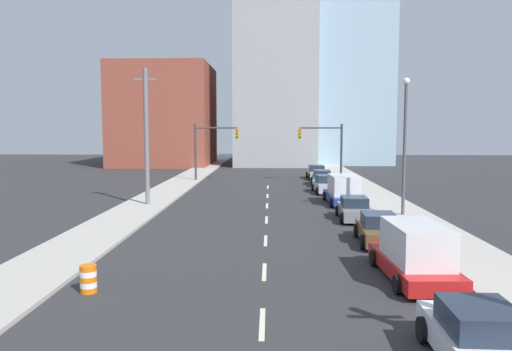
# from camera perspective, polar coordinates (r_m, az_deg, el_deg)

# --- Properties ---
(sidewalk_left) EXTENTS (3.48, 100.72, 0.15)m
(sidewalk_left) POSITION_cam_1_polar(r_m,az_deg,el_deg) (56.06, -7.64, -0.25)
(sidewalk_left) COLOR #ADA89E
(sidewalk_left) RESTS_ON ground
(sidewalk_right) EXTENTS (3.48, 100.72, 0.15)m
(sidewalk_right) POSITION_cam_1_polar(r_m,az_deg,el_deg) (55.99, 10.46, -0.30)
(sidewalk_right) COLOR #ADA89E
(sidewalk_right) RESTS_ON ground
(lane_stripe_at_9m) EXTENTS (0.16, 2.40, 0.01)m
(lane_stripe_at_9m) POSITION_cam_1_polar(r_m,az_deg,el_deg) (14.90, 0.71, -16.54)
(lane_stripe_at_9m) COLOR beige
(lane_stripe_at_9m) RESTS_ON ground
(lane_stripe_at_14m) EXTENTS (0.16, 2.40, 0.01)m
(lane_stripe_at_14m) POSITION_cam_1_polar(r_m,az_deg,el_deg) (19.80, 0.96, -10.92)
(lane_stripe_at_14m) COLOR beige
(lane_stripe_at_14m) RESTS_ON ground
(lane_stripe_at_20m) EXTENTS (0.16, 2.40, 0.01)m
(lane_stripe_at_20m) POSITION_cam_1_polar(r_m,az_deg,el_deg) (25.03, 1.11, -7.44)
(lane_stripe_at_20m) COLOR beige
(lane_stripe_at_20m) RESTS_ON ground
(lane_stripe_at_25m) EXTENTS (0.16, 2.40, 0.01)m
(lane_stripe_at_25m) POSITION_cam_1_polar(r_m,az_deg,el_deg) (30.56, 1.21, -5.08)
(lane_stripe_at_25m) COLOR beige
(lane_stripe_at_25m) RESTS_ON ground
(lane_stripe_at_31m) EXTENTS (0.16, 2.40, 0.01)m
(lane_stripe_at_31m) POSITION_cam_1_polar(r_m,az_deg,el_deg) (36.04, 1.27, -3.47)
(lane_stripe_at_31m) COLOR beige
(lane_stripe_at_31m) RESTS_ON ground
(lane_stripe_at_36m) EXTENTS (0.16, 2.40, 0.01)m
(lane_stripe_at_36m) POSITION_cam_1_polar(r_m,az_deg,el_deg) (41.23, 1.32, -2.34)
(lane_stripe_at_36m) COLOR beige
(lane_stripe_at_36m) RESTS_ON ground
(lane_stripe_at_42m) EXTENTS (0.16, 2.40, 0.01)m
(lane_stripe_at_42m) POSITION_cam_1_polar(r_m,az_deg,el_deg) (47.43, 1.36, -1.32)
(lane_stripe_at_42m) COLOR beige
(lane_stripe_at_42m) RESTS_ON ground
(building_brick_left) EXTENTS (14.00, 16.00, 14.97)m
(building_brick_left) POSITION_cam_1_polar(r_m,az_deg,el_deg) (77.50, -10.35, 6.75)
(building_brick_left) COLOR brown
(building_brick_left) RESTS_ON ground
(building_office_center) EXTENTS (12.00, 20.00, 30.93)m
(building_office_center) POSITION_cam_1_polar(r_m,az_deg,el_deg) (80.42, 2.18, 12.49)
(building_office_center) COLOR #99999E
(building_office_center) RESTS_ON ground
(building_glass_right) EXTENTS (13.00, 20.00, 26.08)m
(building_glass_right) POSITION_cam_1_polar(r_m,az_deg,el_deg) (84.99, 9.92, 10.39)
(building_glass_right) COLOR #99B7CC
(building_glass_right) RESTS_ON ground
(traffic_signal_left) EXTENTS (4.66, 0.35, 6.02)m
(traffic_signal_left) POSITION_cam_1_polar(r_m,az_deg,el_deg) (52.62, -5.47, 3.61)
(traffic_signal_left) COLOR #38383D
(traffic_signal_left) RESTS_ON ground
(traffic_signal_right) EXTENTS (4.66, 0.35, 6.02)m
(traffic_signal_right) POSITION_cam_1_polar(r_m,az_deg,el_deg) (52.57, 8.28, 3.58)
(traffic_signal_right) COLOR #38383D
(traffic_signal_right) RESTS_ON ground
(utility_pole_left_mid) EXTENTS (1.60, 0.32, 9.79)m
(utility_pole_left_mid) POSITION_cam_1_polar(r_m,az_deg,el_deg) (36.32, -12.42, 4.43)
(utility_pole_left_mid) COLOR slate
(utility_pole_left_mid) RESTS_ON ground
(traffic_barrel) EXTENTS (0.56, 0.56, 0.95)m
(traffic_barrel) POSITION_cam_1_polar(r_m,az_deg,el_deg) (18.21, -18.61, -11.13)
(traffic_barrel) COLOR orange
(traffic_barrel) RESTS_ON ground
(street_lamp) EXTENTS (0.44, 0.44, 8.68)m
(street_lamp) POSITION_cam_1_polar(r_m,az_deg,el_deg) (32.47, 16.65, 4.20)
(street_lamp) COLOR #4C4C51
(street_lamp) RESTS_ON ground
(sedan_white) EXTENTS (2.18, 4.28, 1.48)m
(sedan_white) POSITION_cam_1_polar(r_m,az_deg,el_deg) (13.29, 24.15, -16.71)
(sedan_white) COLOR silver
(sedan_white) RESTS_ON ground
(box_truck_red) EXTENTS (2.48, 5.54, 2.12)m
(box_truck_red) POSITION_cam_1_polar(r_m,az_deg,el_deg) (19.42, 17.70, -8.47)
(box_truck_red) COLOR red
(box_truck_red) RESTS_ON ground
(sedan_brown) EXTENTS (2.22, 4.38, 1.47)m
(sedan_brown) POSITION_cam_1_polar(r_m,az_deg,el_deg) (25.06, 13.82, -6.02)
(sedan_brown) COLOR brown
(sedan_brown) RESTS_ON ground
(sedan_gray) EXTENTS (2.11, 4.41, 1.41)m
(sedan_gray) POSITION_cam_1_polar(r_m,az_deg,el_deg) (31.10, 11.16, -3.80)
(sedan_gray) COLOR slate
(sedan_gray) RESTS_ON ground
(box_truck_blue) EXTENTS (2.59, 5.66, 2.13)m
(box_truck_blue) POSITION_cam_1_polar(r_m,az_deg,el_deg) (37.34, 9.96, -1.69)
(box_truck_blue) COLOR navy
(box_truck_blue) RESTS_ON ground
(sedan_silver) EXTENTS (2.30, 4.40, 1.54)m
(sedan_silver) POSITION_cam_1_polar(r_m,az_deg,el_deg) (43.62, 8.00, -1.05)
(sedan_silver) COLOR #B2B2BC
(sedan_silver) RESTS_ON ground
(sedan_teal) EXTENTS (2.29, 4.80, 1.48)m
(sedan_teal) POSITION_cam_1_polar(r_m,az_deg,el_deg) (49.49, 7.53, -0.30)
(sedan_teal) COLOR #196B75
(sedan_teal) RESTS_ON ground
(sedan_tan) EXTENTS (2.11, 4.49, 1.52)m
(sedan_tan) POSITION_cam_1_polar(r_m,az_deg,el_deg) (55.39, 6.91, 0.32)
(sedan_tan) COLOR tan
(sedan_tan) RESTS_ON ground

